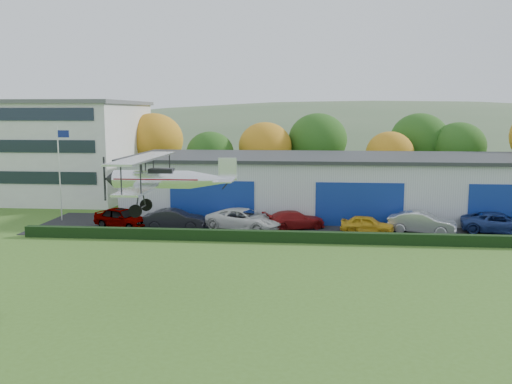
# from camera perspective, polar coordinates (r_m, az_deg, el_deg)

# --- Properties ---
(ground) EXTENTS (300.00, 300.00, 0.00)m
(ground) POSITION_cam_1_polar(r_m,az_deg,el_deg) (23.13, 3.30, -14.92)
(ground) COLOR #436B21
(ground) RESTS_ON ground
(apron) EXTENTS (48.00, 9.00, 0.05)m
(apron) POSITION_cam_1_polar(r_m,az_deg,el_deg) (43.26, 8.30, -3.85)
(apron) COLOR black
(apron) RESTS_ON ground
(hedge) EXTENTS (46.00, 0.60, 0.80)m
(hedge) POSITION_cam_1_polar(r_m,az_deg,el_deg) (38.50, 8.67, -4.82)
(hedge) COLOR black
(hedge) RESTS_ON ground
(hangar) EXTENTS (40.60, 12.60, 5.30)m
(hangar) POSITION_cam_1_polar(r_m,az_deg,el_deg) (49.82, 10.26, 0.79)
(hangar) COLOR #B2B7BC
(hangar) RESTS_ON ground
(office_block) EXTENTS (20.60, 15.60, 10.40)m
(office_block) POSITION_cam_1_polar(r_m,az_deg,el_deg) (63.25, -21.70, 4.26)
(office_block) COLOR silver
(office_block) RESTS_ON ground
(flagpole) EXTENTS (1.05, 0.10, 8.00)m
(flagpole) POSITION_cam_1_polar(r_m,az_deg,el_deg) (48.08, -20.04, 2.70)
(flagpole) COLOR silver
(flagpole) RESTS_ON ground
(tree_belt) EXTENTS (75.70, 13.22, 10.12)m
(tree_belt) POSITION_cam_1_polar(r_m,az_deg,el_deg) (61.95, 5.51, 5.10)
(tree_belt) COLOR #3D2614
(tree_belt) RESTS_ON ground
(distant_hills) EXTENTS (430.00, 196.00, 56.00)m
(distant_hills) POSITION_cam_1_polar(r_m,az_deg,el_deg) (162.83, 3.52, 0.57)
(distant_hills) COLOR #4C6642
(distant_hills) RESTS_ON ground
(car_0) EXTENTS (5.18, 3.69, 1.64)m
(car_0) POSITION_cam_1_polar(r_m,az_deg,el_deg) (44.07, -14.01, -2.67)
(car_0) COLOR gray
(car_0) RESTS_ON apron
(car_1) EXTENTS (4.88, 1.93, 1.58)m
(car_1) POSITION_cam_1_polar(r_m,az_deg,el_deg) (42.77, -8.62, -2.88)
(car_1) COLOR black
(car_1) RESTS_ON apron
(car_2) EXTENTS (6.56, 4.62, 1.66)m
(car_2) POSITION_cam_1_polar(r_m,az_deg,el_deg) (42.06, -1.25, -2.92)
(car_2) COLOR silver
(car_2) RESTS_ON apron
(car_3) EXTENTS (5.32, 3.87, 1.43)m
(car_3) POSITION_cam_1_polar(r_m,az_deg,el_deg) (42.59, 4.10, -2.96)
(car_3) COLOR maroon
(car_3) RESTS_ON apron
(car_4) EXTENTS (4.24, 2.36, 1.36)m
(car_4) POSITION_cam_1_polar(r_m,az_deg,el_deg) (41.75, 11.72, -3.39)
(car_4) COLOR gold
(car_4) RESTS_ON apron
(car_5) EXTENTS (5.32, 3.14, 1.66)m
(car_5) POSITION_cam_1_polar(r_m,az_deg,el_deg) (42.76, 17.19, -3.12)
(car_5) COLOR silver
(car_5) RESTS_ON apron
(car_6) EXTENTS (6.03, 3.72, 1.56)m
(car_6) POSITION_cam_1_polar(r_m,az_deg,el_deg) (44.96, 24.44, -3.01)
(car_6) COLOR navy
(car_6) RESTS_ON apron
(biplane) EXTENTS (6.68, 7.58, 2.86)m
(biplane) POSITION_cam_1_polar(r_m,az_deg,el_deg) (26.90, -9.81, 1.52)
(biplane) COLOR silver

